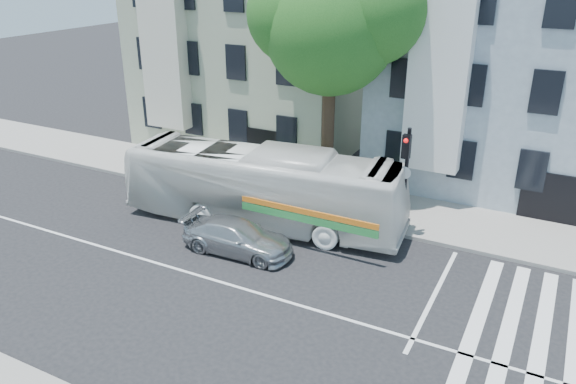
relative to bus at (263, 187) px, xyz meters
The scene contains 9 objects.
ground 5.04m from the bus, 76.53° to the right, with size 120.00×120.00×0.00m, color black.
sidewalk_far 3.85m from the bus, 71.62° to the left, with size 80.00×4.00×0.15m, color gray.
building_left 12.53m from the bus, 119.63° to the left, with size 12.00×10.00×11.00m, color #9FA58A.
building_right 13.71m from the bus, 51.91° to the left, with size 12.00×10.00×11.00m, color #8895A2.
street_tree 7.53m from the bus, 73.99° to the left, with size 7.30×5.90×11.10m.
bus is the anchor object (origin of this frame).
sedan 2.78m from the bus, 81.75° to the right, with size 4.26×1.73×1.24m, color #B7BABF.
hedge 2.65m from the bus, 117.09° to the left, with size 8.50×0.84×0.70m, color #24531B, non-canonical shape.
traffic_signal 5.69m from the bus, 13.47° to the left, with size 0.47×0.54×4.44m.
Camera 1 is at (9.42, -13.44, 10.24)m, focal length 35.00 mm.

